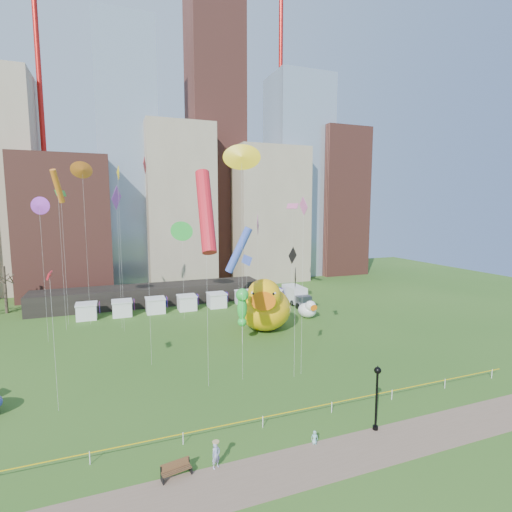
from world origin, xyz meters
name	(u,v)px	position (x,y,z in m)	size (l,w,h in m)	color
ground	(263,427)	(0.00, 0.00, 0.00)	(160.00, 160.00, 0.00)	#2D581B
footpath	(292,469)	(0.00, -5.00, 0.01)	(70.00, 4.00, 0.02)	brown
skyline	(169,185)	(2.25, 61.06, 21.44)	(101.00, 23.00, 68.00)	brown
crane_left	(43,52)	(-21.11, 64.00, 46.90)	(23.00, 1.00, 76.00)	red
crane_right	(284,82)	(30.89, 64.00, 46.90)	(23.00, 1.00, 76.00)	red
pavilion	(152,295)	(-4.00, 42.00, 1.60)	(38.00, 6.00, 3.20)	black
vendor_tents	(187,303)	(1.02, 36.00, 1.11)	(33.24, 2.80, 2.40)	white
caution_tape	(263,419)	(0.00, 0.00, 0.68)	(50.00, 0.06, 0.90)	white
big_duck	(265,306)	(8.84, 21.57, 3.43)	(9.89, 10.73, 7.47)	#FFB80D
small_duck	(308,309)	(17.25, 24.94, 1.28)	(2.80, 3.68, 2.78)	white
seahorse_green	(242,304)	(4.33, 17.55, 4.99)	(1.80, 2.13, 6.92)	silver
seahorse_purple	(276,301)	(11.51, 23.80, 3.39)	(1.27, 1.52, 4.78)	silver
park_bench	(176,469)	(-6.98, -3.11, 0.52)	(1.93, 0.91, 0.95)	#592E1E
lamppost	(377,391)	(7.76, -3.25, 3.07)	(0.52, 0.52, 5.01)	black
box_truck	(296,295)	(19.51, 33.50, 1.52)	(2.99, 7.02, 2.96)	silver
woman	(216,455)	(-4.47, -3.20, 0.87)	(0.62, 0.41, 1.70)	silver
toddler	(315,437)	(2.63, -3.20, 0.50)	(0.33, 0.24, 0.96)	white
kite_0	(206,211)	(-2.22, 8.06, 16.17)	(1.57, 4.49, 19.93)	silver
kite_1	(292,207)	(18.84, 33.89, 16.72)	(0.97, 2.99, 17.28)	silver
kite_2	(295,280)	(6.10, 7.04, 9.69)	(0.86, 1.95, 10.93)	silver
kite_3	(61,194)	(-16.29, 33.80, 18.33)	(1.22, 2.65, 18.91)	silver
kite_4	(242,157)	(1.21, 8.31, 20.99)	(2.24, 1.10, 22.17)	silver
kite_5	(247,260)	(8.62, 28.21, 8.80)	(0.77, 4.12, 9.44)	silver
kite_6	(82,170)	(-13.38, 32.85, 21.59)	(1.98, 1.64, 22.78)	silver
kite_7	(39,206)	(-17.94, 26.83, 16.72)	(1.74, 1.63, 17.81)	silver
kite_8	(145,177)	(-6.66, 15.04, 19.51)	(0.45, 1.66, 21.51)	silver
kite_9	(303,213)	(7.05, 7.40, 15.95)	(0.09, 1.78, 17.54)	silver
kite_10	(293,256)	(17.39, 30.67, 8.75)	(0.08, 2.92, 10.29)	silver
kite_11	(182,231)	(-0.41, 30.67, 13.16)	(2.04, 2.42, 14.57)	silver
kite_12	(118,173)	(-8.97, 27.90, 20.90)	(0.30, 1.87, 21.90)	silver
kite_13	(239,250)	(8.75, 32.39, 9.89)	(4.56, 2.94, 13.65)	silver
kite_14	(58,186)	(-16.36, 31.51, 19.29)	(1.64, 2.67, 21.50)	silver
kite_15	(117,200)	(-9.21, 29.53, 17.58)	(1.29, 2.98, 19.45)	silver
kite_16	(50,277)	(-14.73, 8.10, 11.09)	(0.29, 1.67, 11.51)	silver
kite_17	(258,226)	(10.03, 27.25, 13.85)	(1.41, 2.98, 15.64)	silver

